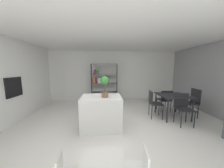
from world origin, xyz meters
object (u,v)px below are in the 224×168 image
object	(u,v)px
dining_chair_near	(183,106)
child_chair_right	(139,168)
potted_plant_on_island	(105,85)
dining_chair_window_side	(192,100)
child_table	(103,165)
dining_chair_far	(165,99)
dining_table	(173,97)
built_in_oven	(14,87)
open_bookshelf	(102,81)
dining_chair_island_side	(153,101)
kitchen_island	(102,112)

from	to	relation	value
dining_chair_near	child_chair_right	bearing A→B (deg)	-132.06
potted_plant_on_island	dining_chair_window_side	distance (m)	3.13
potted_plant_on_island	child_chair_right	world-z (taller)	potted_plant_on_island
potted_plant_on_island	dining_chair_window_side	size ratio (longest dim) A/B	0.57
child_table	dining_chair_far	xyz separation A→B (m)	(2.34, 2.75, 0.10)
dining_table	dining_chair_far	distance (m)	0.52
built_in_oven	child_chair_right	world-z (taller)	built_in_oven
dining_chair_near	open_bookshelf	bearing A→B (deg)	138.63
dining_chair_far	dining_chair_island_side	bearing A→B (deg)	35.17
child_table	dining_chair_window_side	distance (m)	3.77
dining_chair_near	child_table	bearing A→B (deg)	-138.72
child_chair_right	dining_chair_island_side	distance (m)	2.57
dining_chair_far	open_bookshelf	bearing A→B (deg)	-31.99
dining_chair_near	dining_chair_island_side	bearing A→B (deg)	147.89
open_bookshelf	dining_chair_near	world-z (taller)	open_bookshelf
dining_chair_far	kitchen_island	bearing A→B (deg)	23.99
built_in_oven	kitchen_island	size ratio (longest dim) A/B	0.55
child_table	dining_chair_near	bearing A→B (deg)	37.00
dining_chair_near	dining_chair_window_side	world-z (taller)	dining_chair_window_side
potted_plant_on_island	dining_chair_far	world-z (taller)	potted_plant_on_island
built_in_oven	dining_chair_near	distance (m)	5.04
kitchen_island	dining_table	world-z (taller)	kitchen_island
child_table	potted_plant_on_island	bearing A→B (deg)	88.76
kitchen_island	dining_chair_window_side	size ratio (longest dim) A/B	1.10
dining_chair_near	dining_chair_island_side	distance (m)	0.85
open_bookshelf	dining_chair_near	xyz separation A→B (m)	(2.43, -2.48, -0.48)
built_in_oven	potted_plant_on_island	size ratio (longest dim) A/B	1.08
dining_chair_window_side	open_bookshelf	bearing A→B (deg)	-118.70
kitchen_island	dining_chair_window_side	distance (m)	3.14
built_in_oven	child_chair_right	size ratio (longest dim) A/B	1.00
dining_chair_window_side	dining_chair_far	world-z (taller)	dining_chair_window_side
dining_chair_near	dining_chair_far	bearing A→B (deg)	94.68
built_in_oven	kitchen_island	distance (m)	2.71
dining_chair_island_side	child_table	bearing A→B (deg)	151.79
dining_chair_window_side	dining_chair_island_side	bearing A→B (deg)	-86.75
child_chair_right	dining_chair_island_side	bearing A→B (deg)	160.40
dining_chair_far	dining_chair_island_side	size ratio (longest dim) A/B	0.93
potted_plant_on_island	open_bookshelf	size ratio (longest dim) A/B	0.29
dining_chair_window_side	potted_plant_on_island	bearing A→B (deg)	-73.36
dining_chair_far	dining_chair_window_side	bearing A→B (deg)	144.00
open_bookshelf	dining_chair_island_side	distance (m)	2.68
dining_chair_window_side	built_in_oven	bearing A→B (deg)	-84.95
child_table	dining_chair_far	world-z (taller)	dining_chair_far
open_bookshelf	child_table	world-z (taller)	open_bookshelf
child_chair_right	dining_chair_near	bearing A→B (deg)	141.45
built_in_oven	dining_chair_far	distance (m)	5.06
dining_table	dining_chair_near	bearing A→B (deg)	-89.18
dining_table	built_in_oven	bearing A→B (deg)	-178.81
dining_table	kitchen_island	bearing A→B (deg)	-166.29
kitchen_island	potted_plant_on_island	size ratio (longest dim) A/B	1.95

